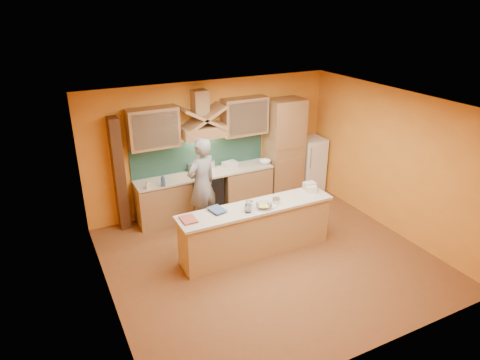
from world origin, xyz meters
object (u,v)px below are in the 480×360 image
stove (206,193)px  kitchen_scale (276,202)px  fridge (310,164)px  mixing_bowl (264,206)px  person (202,184)px

stove → kitchen_scale: kitchen_scale is taller
fridge → mixing_bowl: fridge is taller
stove → person: bearing=-117.8°
stove → mixing_bowl: size_ratio=3.18×
stove → mixing_bowl: (0.29, -2.01, 0.53)m
fridge → kitchen_scale: bearing=-137.3°
stove → mixing_bowl: mixing_bowl is taller
stove → fridge: bearing=0.0°
person → mixing_bowl: person is taller
fridge → kitchen_scale: fridge is taller
mixing_bowl → person: bearing=112.9°
person → stove: bearing=-138.1°
person → mixing_bowl: 1.54m
kitchen_scale → person: bearing=111.9°
person → kitchen_scale: 1.63m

